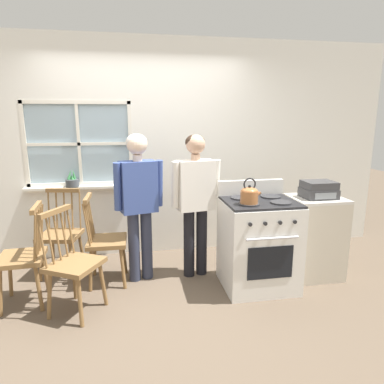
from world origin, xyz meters
TOP-DOWN VIEW (x-y plane):
  - ground_plane at (0.00, 0.00)m, footprint 16.00×16.00m
  - wall_back at (0.04, 1.40)m, footprint 6.40×0.16m
  - chair_by_window at (-0.47, 0.58)m, footprint 0.41×0.43m
  - chair_near_wall at (-1.19, 0.27)m, footprint 0.43×0.45m
  - chair_center_cluster at (-0.71, 0.04)m, footprint 0.55×0.56m
  - chair_near_stove at (-0.97, 0.88)m, footprint 0.49×0.47m
  - person_elderly_left at (-0.10, 0.59)m, footprint 0.53×0.30m
  - person_teen_center at (0.50, 0.59)m, footprint 0.55×0.27m
  - stove at (1.10, 0.22)m, footprint 0.73×0.68m
  - kettle at (0.93, 0.09)m, footprint 0.21×0.17m
  - potted_plant at (-0.88, 1.31)m, footprint 0.15×0.15m
  - side_counter at (1.80, 0.35)m, footprint 0.55×0.50m
  - stereo at (1.80, 0.33)m, footprint 0.34×0.29m

SIDE VIEW (x-z plane):
  - ground_plane at x=0.00m, z-range 0.00..0.00m
  - side_counter at x=1.80m, z-range 0.00..0.90m
  - chair_by_window at x=-0.47m, z-range -0.02..0.94m
  - chair_near_wall at x=-1.19m, z-range -0.02..0.94m
  - chair_center_cluster at x=-0.71m, z-range -0.02..0.94m
  - chair_near_stove at x=-0.97m, z-range -0.02..0.94m
  - stove at x=1.10m, z-range -0.07..1.02m
  - person_teen_center at x=0.50m, z-range 0.17..1.74m
  - person_elderly_left at x=-0.10m, z-range 0.18..1.76m
  - potted_plant at x=-0.88m, z-range 0.87..1.09m
  - stereo at x=1.80m, z-range 0.90..1.08m
  - kettle at x=0.93m, z-range 0.90..1.15m
  - wall_back at x=0.04m, z-range -0.01..2.69m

